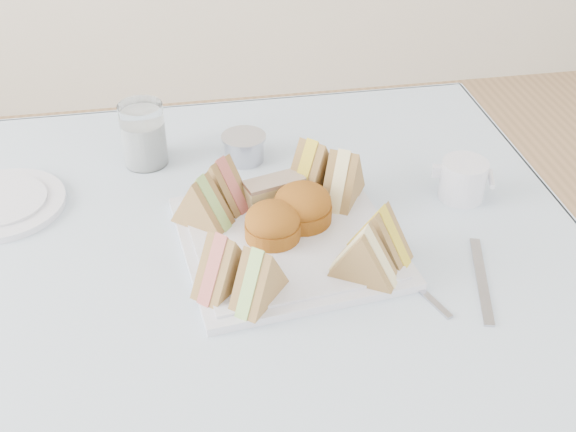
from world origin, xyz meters
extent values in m
cube|color=#CDE3FE|center=(0.00, 0.00, 0.74)|extent=(1.02, 1.02, 0.01)
cube|color=silver|center=(0.08, 0.06, 0.75)|extent=(0.32, 0.32, 0.01)
cylinder|color=#9B511C|center=(0.06, 0.06, 0.78)|extent=(0.08, 0.08, 0.05)
cylinder|color=#9B511C|center=(0.11, 0.10, 0.79)|extent=(0.11, 0.11, 0.06)
cube|color=beige|center=(0.08, 0.15, 0.78)|extent=(0.09, 0.06, 0.04)
cylinder|color=silver|center=(-0.33, 0.23, 0.75)|extent=(0.22, 0.22, 0.01)
cylinder|color=white|center=(-0.11, 0.32, 0.80)|extent=(0.09, 0.09, 0.11)
cylinder|color=#A9A8B4|center=(0.05, 0.30, 0.77)|extent=(0.08, 0.08, 0.04)
cube|color=#A9A8B4|center=(0.32, -0.06, 0.75)|extent=(0.06, 0.17, 0.00)
cube|color=#A9A8B4|center=(0.23, -0.05, 0.75)|extent=(0.06, 0.15, 0.00)
cylinder|color=silver|center=(0.37, 0.13, 0.78)|extent=(0.09, 0.09, 0.06)
camera|label=1|loc=(-0.05, -0.72, 1.38)|focal=45.00mm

